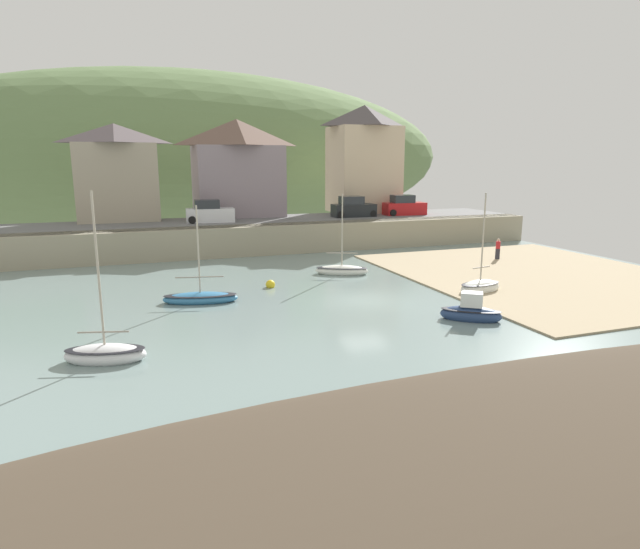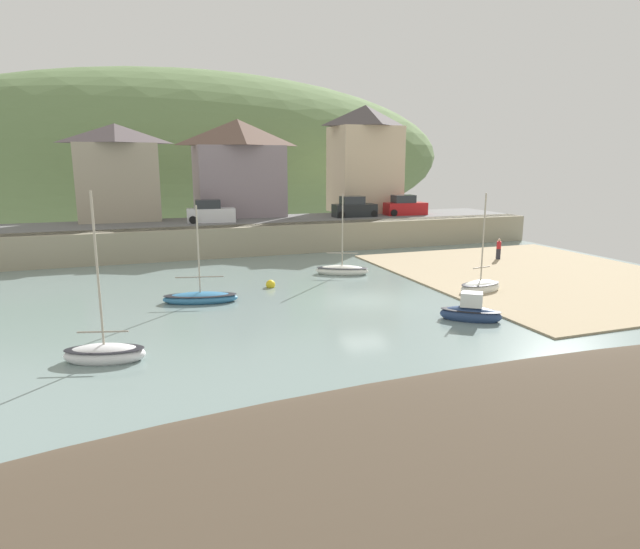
{
  "view_description": "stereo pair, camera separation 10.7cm",
  "coord_description": "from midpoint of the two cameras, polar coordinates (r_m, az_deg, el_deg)",
  "views": [
    {
      "loc": [
        -12.25,
        -26.49,
        7.64
      ],
      "look_at": [
        -2.02,
        1.75,
        1.27
      ],
      "focal_mm": 30.19,
      "sensor_mm": 36.0,
      "label": 1
    },
    {
      "loc": [
        -12.15,
        -26.52,
        7.64
      ],
      "look_at": [
        -2.02,
        1.75,
        1.27
      ],
      "focal_mm": 30.19,
      "sensor_mm": 36.0,
      "label": 2
    }
  ],
  "objects": [
    {
      "name": "ground",
      "position": [
        22.98,
        18.13,
        -7.63
      ],
      "size": [
        48.0,
        41.0,
        0.61
      ],
      "color": "gray"
    },
    {
      "name": "quay_seawall",
      "position": [
        46.1,
        -4.18,
        4.11
      ],
      "size": [
        48.0,
        9.4,
        2.4
      ],
      "color": "gray",
      "rests_on": "ground"
    },
    {
      "name": "hillside_backdrop",
      "position": [
        82.09,
        -14.51,
        12.01
      ],
      "size": [
        80.0,
        44.0,
        23.48
      ],
      "color": "#627E4C",
      "rests_on": "ground"
    },
    {
      "name": "waterfront_building_left",
      "position": [
        51.72,
        -20.6,
        10.16
      ],
      "size": [
        7.09,
        5.63,
        8.43
      ],
      "color": "tan",
      "rests_on": "ground"
    },
    {
      "name": "waterfront_building_centre",
      "position": [
        52.73,
        -8.57,
        11.16
      ],
      "size": [
        8.4,
        5.71,
        9.06
      ],
      "color": "gray",
      "rests_on": "ground"
    },
    {
      "name": "waterfront_building_right",
      "position": [
        56.79,
        4.83,
        12.16
      ],
      "size": [
        6.82,
        5.6,
        10.75
      ],
      "color": "beige",
      "rests_on": "ground"
    },
    {
      "name": "dinghy_open_wooden",
      "position": [
        30.33,
        -12.46,
        -2.41
      ],
      "size": [
        4.28,
        2.25,
        5.49
      ],
      "rotation": [
        0.0,
        0.0,
        -0.22
      ],
      "color": "teal",
      "rests_on": "ground"
    },
    {
      "name": "sailboat_white_hull",
      "position": [
        36.93,
        2.44,
        0.47
      ],
      "size": [
        3.78,
        2.63,
        5.65
      ],
      "rotation": [
        0.0,
        0.0,
        -0.43
      ],
      "color": "white",
      "rests_on": "ground"
    },
    {
      "name": "sailboat_blue_trim",
      "position": [
        33.12,
        16.71,
        -1.29
      ],
      "size": [
        3.02,
        1.81,
        6.07
      ],
      "rotation": [
        0.0,
        0.0,
        0.18
      ],
      "color": "white",
      "rests_on": "ground"
    },
    {
      "name": "rowboat_small_beached",
      "position": [
        22.7,
        -21.73,
        -7.75
      ],
      "size": [
        3.37,
        2.14,
        6.77
      ],
      "rotation": [
        0.0,
        0.0,
        -0.27
      ],
      "color": "white",
      "rests_on": "ground"
    },
    {
      "name": "fishing_boat_green",
      "position": [
        27.29,
        15.79,
        -3.9
      ],
      "size": [
        3.01,
        2.6,
        1.6
      ],
      "rotation": [
        0.0,
        0.0,
        -0.63
      ],
      "color": "navy",
      "rests_on": "ground"
    },
    {
      "name": "parked_car_near_slipway",
      "position": [
        47.9,
        -11.49,
        6.42
      ],
      "size": [
        4.23,
        2.05,
        1.95
      ],
      "rotation": [
        0.0,
        0.0,
        -0.09
      ],
      "color": "silver",
      "rests_on": "ground"
    },
    {
      "name": "parked_car_by_wall",
      "position": [
        51.62,
        3.69,
        7.02
      ],
      "size": [
        4.14,
        1.82,
        1.95
      ],
      "rotation": [
        0.0,
        0.0,
        -0.03
      ],
      "color": "black",
      "rests_on": "ground"
    },
    {
      "name": "parked_car_end_of_row",
      "position": [
        54.0,
        9.05,
        7.12
      ],
      "size": [
        4.21,
        1.97,
        1.95
      ],
      "rotation": [
        0.0,
        0.0,
        -0.07
      ],
      "color": "red",
      "rests_on": "ground"
    },
    {
      "name": "person_on_slipway",
      "position": [
        44.18,
        18.48,
        2.69
      ],
      "size": [
        0.34,
        0.34,
        1.62
      ],
      "color": "#282833",
      "rests_on": "ground"
    },
    {
      "name": "mooring_buoy",
      "position": [
        33.23,
        -5.17,
        -1.06
      ],
      "size": [
        0.58,
        0.58,
        0.58
      ],
      "color": "yellow",
      "rests_on": "ground"
    }
  ]
}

